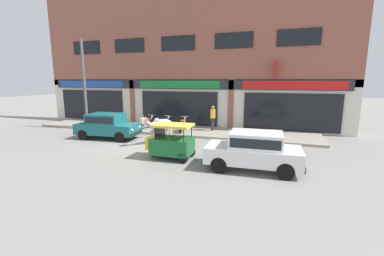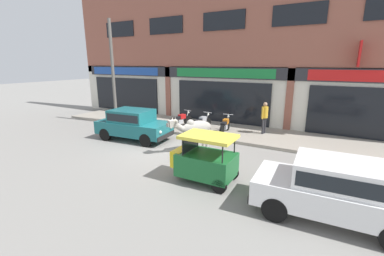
{
  "view_description": "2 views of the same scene",
  "coord_description": "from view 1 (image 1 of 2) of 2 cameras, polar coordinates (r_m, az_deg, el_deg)",
  "views": [
    {
      "loc": [
        7.02,
        -11.76,
        3.37
      ],
      "look_at": [
        2.62,
        1.0,
        0.84
      ],
      "focal_mm": 24.0,
      "sensor_mm": 36.0,
      "label": 1
    },
    {
      "loc": [
        5.97,
        -8.58,
        3.64
      ],
      "look_at": [
        0.56,
        1.0,
        0.82
      ],
      "focal_mm": 24.0,
      "sensor_mm": 36.0,
      "label": 2
    }
  ],
  "objects": [
    {
      "name": "pedestrian",
      "position": [
        16.56,
        4.64,
        2.81
      ],
      "size": [
        0.32,
        0.48,
        1.6
      ],
      "color": "#2D2D33",
      "rests_on": "sidewalk"
    },
    {
      "name": "ground_plane",
      "position": [
        14.11,
        -11.48,
        -3.4
      ],
      "size": [
        90.0,
        90.0,
        0.0
      ],
      "primitive_type": "plane",
      "color": "gray"
    },
    {
      "name": "motorcycle_1",
      "position": [
        16.83,
        -6.37,
        0.84
      ],
      "size": [
        0.53,
        1.81,
        0.88
      ],
      "color": "black",
      "rests_on": "sidewalk"
    },
    {
      "name": "car_0",
      "position": [
        15.66,
        -18.31,
        0.7
      ],
      "size": [
        3.72,
        1.92,
        1.46
      ],
      "color": "black",
      "rests_on": "ground"
    },
    {
      "name": "sidewalk",
      "position": [
        17.47,
        -5.05,
        -0.29
      ],
      "size": [
        19.0,
        3.38,
        0.14
      ],
      "primitive_type": "cube",
      "color": "gray",
      "rests_on": "ground"
    },
    {
      "name": "cow",
      "position": [
        13.72,
        -7.14,
        0.63
      ],
      "size": [
        1.31,
        1.93,
        1.61
      ],
      "color": "#9E998E",
      "rests_on": "ground"
    },
    {
      "name": "shop_building",
      "position": [
        18.99,
        -2.8,
        14.64
      ],
      "size": [
        23.0,
        1.4,
        9.82
      ],
      "color": "#8E5142",
      "rests_on": "ground"
    },
    {
      "name": "auto_rickshaw",
      "position": [
        11.15,
        -4.77,
        -3.47
      ],
      "size": [
        2.0,
        1.18,
        1.52
      ],
      "color": "black",
      "rests_on": "ground"
    },
    {
      "name": "utility_pole",
      "position": [
        19.05,
        -22.79,
        8.98
      ],
      "size": [
        0.18,
        0.18,
        5.9
      ],
      "primitive_type": "cylinder",
      "color": "#595651",
      "rests_on": "sidewalk"
    },
    {
      "name": "car_1",
      "position": [
        9.94,
        13.58,
        -4.56
      ],
      "size": [
        3.67,
        1.74,
        1.46
      ],
      "color": "black",
      "rests_on": "ground"
    },
    {
      "name": "motorcycle_0",
      "position": [
        17.43,
        -10.31,
        1.07
      ],
      "size": [
        0.68,
        1.78,
        0.88
      ],
      "color": "black",
      "rests_on": "sidewalk"
    },
    {
      "name": "motorcycle_2",
      "position": [
        16.35,
        -2.08,
        0.61
      ],
      "size": [
        0.53,
        1.8,
        0.88
      ],
      "color": "black",
      "rests_on": "sidewalk"
    }
  ]
}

